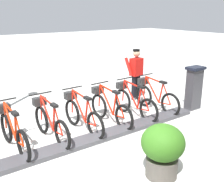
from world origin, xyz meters
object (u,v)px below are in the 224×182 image
at_px(bike_docked_2, 109,107).
at_px(bike_docked_4, 50,122).
at_px(bike_docked_0, 155,96).
at_px(planter_bush, 163,148).
at_px(bike_docked_1, 133,101).
at_px(bike_docked_5, 13,131).
at_px(bike_docked_3, 81,114).
at_px(worker_near_rack, 136,73).
at_px(payment_kiosk, 194,87).

bearing_deg(bike_docked_2, bike_docked_4, 90.00).
relative_size(bike_docked_0, planter_bush, 1.77).
height_order(bike_docked_2, planter_bush, bike_docked_2).
xyz_separation_m(bike_docked_1, bike_docked_5, (0.00, 3.25, 0.00)).
bearing_deg(planter_bush, bike_docked_3, 5.59).
distance_m(bike_docked_2, worker_near_rack, 2.17).
xyz_separation_m(payment_kiosk, worker_near_rack, (1.66, 0.83, 0.24)).
xyz_separation_m(worker_near_rack, planter_bush, (-3.54, 2.39, -0.37)).
bearing_deg(bike_docked_1, planter_bush, 150.56).
bearing_deg(bike_docked_5, bike_docked_3, -90.00).
relative_size(bike_docked_2, bike_docked_3, 1.00).
distance_m(payment_kiosk, worker_near_rack, 1.87).
xyz_separation_m(bike_docked_0, bike_docked_4, (0.00, 3.25, 0.00)).
relative_size(bike_docked_5, planter_bush, 1.77).
bearing_deg(payment_kiosk, bike_docked_1, 72.68).
relative_size(payment_kiosk, bike_docked_3, 0.74).
height_order(bike_docked_2, bike_docked_3, same).
relative_size(bike_docked_4, planter_bush, 1.77).
xyz_separation_m(bike_docked_2, planter_bush, (-2.45, 0.57, 0.11)).
distance_m(bike_docked_3, bike_docked_4, 0.81).
distance_m(bike_docked_2, planter_bush, 2.52).
bearing_deg(worker_near_rack, planter_bush, 146.00).
bearing_deg(payment_kiosk, bike_docked_3, 80.61).
bearing_deg(worker_near_rack, bike_docked_3, 112.46).
bearing_deg(bike_docked_5, payment_kiosk, -96.42).
xyz_separation_m(bike_docked_4, planter_bush, (-2.45, -1.05, 0.11)).
xyz_separation_m(bike_docked_3, bike_docked_4, (0.00, 0.81, 0.00)).
bearing_deg(planter_bush, bike_docked_0, -41.84).
bearing_deg(bike_docked_2, bike_docked_3, 90.00).
bearing_deg(bike_docked_0, bike_docked_2, 90.00).
bearing_deg(worker_near_rack, bike_docked_4, 107.53).
xyz_separation_m(payment_kiosk, bike_docked_4, (0.57, 4.27, -0.24)).
bearing_deg(bike_docked_3, bike_docked_5, 90.00).
xyz_separation_m(bike_docked_2, bike_docked_5, (0.00, 2.44, 0.00)).
distance_m(bike_docked_2, bike_docked_4, 1.62).
bearing_deg(bike_docked_4, payment_kiosk, -97.63).
bearing_deg(bike_docked_0, bike_docked_4, 90.00).
relative_size(payment_kiosk, bike_docked_5, 0.74).
height_order(bike_docked_2, bike_docked_4, same).
xyz_separation_m(bike_docked_1, planter_bush, (-2.45, 1.38, 0.11)).
xyz_separation_m(bike_docked_2, bike_docked_4, (0.00, 1.62, 0.00)).
distance_m(bike_docked_4, worker_near_rack, 3.64).
height_order(bike_docked_3, bike_docked_4, same).
bearing_deg(bike_docked_3, bike_docked_2, -90.00).
xyz_separation_m(bike_docked_4, worker_near_rack, (1.09, -3.44, 0.48)).
bearing_deg(bike_docked_5, bike_docked_1, -90.00).
xyz_separation_m(bike_docked_1, bike_docked_3, (0.00, 1.62, 0.00)).
bearing_deg(bike_docked_4, planter_bush, -156.79).
height_order(bike_docked_1, bike_docked_3, same).
relative_size(payment_kiosk, bike_docked_0, 0.74).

